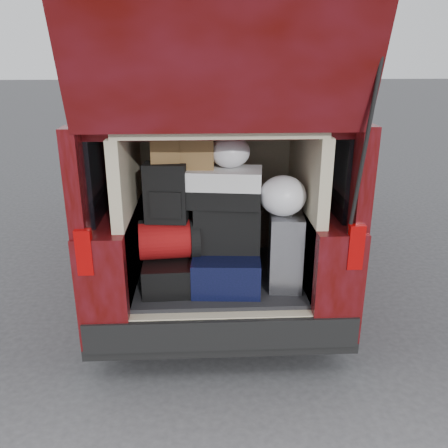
# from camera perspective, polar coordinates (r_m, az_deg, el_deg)

# --- Properties ---
(ground) EXTENTS (80.00, 80.00, 0.00)m
(ground) POSITION_cam_1_polar(r_m,az_deg,el_deg) (3.80, -0.48, -15.39)
(ground) COLOR #363638
(ground) RESTS_ON ground
(minivan) EXTENTS (1.90, 5.35, 2.77)m
(minivan) POSITION_cam_1_polar(r_m,az_deg,el_deg) (5.12, -1.36, 5.39)
(minivan) COLOR black
(minivan) RESTS_ON ground
(load_floor) EXTENTS (1.24, 1.05, 0.55)m
(load_floor) POSITION_cam_1_polar(r_m,az_deg,el_deg) (3.88, -0.66, -9.72)
(load_floor) COLOR black
(load_floor) RESTS_ON ground
(black_hardshell) EXTENTS (0.41, 0.56, 0.22)m
(black_hardshell) POSITION_cam_1_polar(r_m,az_deg,el_deg) (3.58, -6.38, -5.59)
(black_hardshell) COLOR black
(black_hardshell) RESTS_ON load_floor
(navy_hardshell) EXTENTS (0.53, 0.63, 0.26)m
(navy_hardshell) POSITION_cam_1_polar(r_m,az_deg,el_deg) (3.57, 0.28, -5.16)
(navy_hardshell) COLOR black
(navy_hardshell) RESTS_ON load_floor
(silver_roller) EXTENTS (0.27, 0.40, 0.56)m
(silver_roller) POSITION_cam_1_polar(r_m,az_deg,el_deg) (3.52, 7.38, -3.06)
(silver_roller) COLOR silver
(silver_roller) RESTS_ON load_floor
(red_duffel) EXTENTS (0.46, 0.32, 0.28)m
(red_duffel) POSITION_cam_1_polar(r_m,az_deg,el_deg) (3.49, -6.60, -1.84)
(red_duffel) COLOR maroon
(red_duffel) RESTS_ON black_hardshell
(black_soft_case) EXTENTS (0.50, 0.32, 0.34)m
(black_soft_case) POSITION_cam_1_polar(r_m,az_deg,el_deg) (3.50, 0.38, -0.33)
(black_soft_case) COLOR black
(black_soft_case) RESTS_ON navy_hardshell
(backpack) EXTENTS (0.31, 0.21, 0.42)m
(backpack) POSITION_cam_1_polar(r_m,az_deg,el_deg) (3.38, -6.99, 3.76)
(backpack) COLOR black
(backpack) RESTS_ON red_duffel
(twotone_duffel) EXTENTS (0.63, 0.39, 0.27)m
(twotone_duffel) POSITION_cam_1_polar(r_m,az_deg,el_deg) (3.40, -0.53, 4.47)
(twotone_duffel) COLOR silver
(twotone_duffel) RESTS_ON black_soft_case
(grocery_sack_lower) EXTENTS (0.21, 0.18, 0.18)m
(grocery_sack_lower) POSITION_cam_1_polar(r_m,az_deg,el_deg) (3.36, -7.18, 8.98)
(grocery_sack_lower) COLOR brown
(grocery_sack_lower) RESTS_ON backpack
(grocery_sack_upper) EXTENTS (0.25, 0.20, 0.24)m
(grocery_sack_upper) POSITION_cam_1_polar(r_m,az_deg,el_deg) (3.38, -3.26, 8.75)
(grocery_sack_upper) COLOR brown
(grocery_sack_upper) RESTS_ON twotone_duffel
(plastic_bag_center) EXTENTS (0.32, 0.30, 0.23)m
(plastic_bag_center) POSITION_cam_1_polar(r_m,az_deg,el_deg) (3.38, 0.71, 8.69)
(plastic_bag_center) COLOR white
(plastic_bag_center) RESTS_ON twotone_duffel
(plastic_bag_right) EXTENTS (0.36, 0.35, 0.29)m
(plastic_bag_right) POSITION_cam_1_polar(r_m,az_deg,el_deg) (3.34, 7.10, 3.39)
(plastic_bag_right) COLOR white
(plastic_bag_right) RESTS_ON silver_roller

